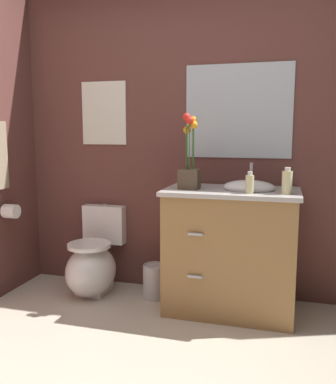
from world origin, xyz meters
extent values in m
cube|color=brown|center=(0.20, 1.64, 1.25)|extent=(4.31, 0.05, 2.50)
ellipsoid|color=white|center=(-0.71, 1.29, 0.20)|extent=(0.38, 0.48, 0.40)
cube|color=white|center=(-0.71, 1.34, 0.09)|extent=(0.22, 0.26, 0.18)
cube|color=white|center=(-0.71, 1.58, 0.52)|extent=(0.36, 0.13, 0.32)
cylinder|color=white|center=(-0.71, 1.27, 0.42)|extent=(0.34, 0.34, 0.03)
cylinder|color=#B7B7BC|center=(-0.71, 1.58, 0.68)|extent=(0.04, 0.04, 0.02)
cube|color=#9E7242|center=(0.39, 1.31, 0.43)|extent=(0.90, 0.52, 0.86)
cube|color=#BCB7B2|center=(0.39, 1.31, 0.88)|extent=(0.94, 0.56, 0.03)
ellipsoid|color=white|center=(0.51, 1.31, 0.91)|extent=(0.36, 0.26, 0.10)
cylinder|color=#B7B7BC|center=(0.51, 1.47, 0.98)|extent=(0.02, 0.02, 0.18)
cube|color=#B7B7BC|center=(0.19, 1.04, 0.62)|extent=(0.10, 0.02, 0.02)
cube|color=#B7B7BC|center=(0.19, 1.04, 0.33)|extent=(0.10, 0.02, 0.02)
cube|color=#4C3D2D|center=(0.09, 1.26, 0.96)|extent=(0.14, 0.14, 0.14)
cylinder|color=#386B2D|center=(0.12, 1.26, 1.19)|extent=(0.01, 0.01, 0.31)
sphere|color=orange|center=(0.12, 1.26, 1.34)|extent=(0.06, 0.06, 0.06)
cylinder|color=#386B2D|center=(0.11, 1.30, 1.21)|extent=(0.01, 0.01, 0.34)
sphere|color=orange|center=(0.11, 1.30, 1.38)|extent=(0.06, 0.06, 0.06)
cylinder|color=#386B2D|center=(0.07, 1.28, 1.17)|extent=(0.01, 0.01, 0.27)
sphere|color=orange|center=(0.07, 1.28, 1.31)|extent=(0.06, 0.06, 0.06)
cylinder|color=#386B2D|center=(0.07, 1.25, 1.22)|extent=(0.01, 0.01, 0.36)
sphere|color=red|center=(0.07, 1.25, 1.40)|extent=(0.06, 0.06, 0.06)
cylinder|color=#386B2D|center=(0.09, 1.24, 1.20)|extent=(0.01, 0.01, 0.34)
sphere|color=red|center=(0.09, 1.24, 1.38)|extent=(0.06, 0.06, 0.06)
cylinder|color=beige|center=(0.76, 1.19, 0.97)|extent=(0.07, 0.07, 0.15)
cylinder|color=silver|center=(0.76, 1.19, 1.06)|extent=(0.04, 0.04, 0.02)
cylinder|color=beige|center=(0.52, 1.16, 0.95)|extent=(0.06, 0.06, 0.12)
cylinder|color=silver|center=(0.52, 1.16, 1.03)|extent=(0.03, 0.03, 0.02)
cylinder|color=#B7B7BC|center=(-0.21, 1.37, 0.13)|extent=(0.18, 0.18, 0.26)
torus|color=#B7B7BC|center=(-0.21, 1.37, 0.27)|extent=(0.18, 0.18, 0.01)
cube|color=silver|center=(-0.71, 1.61, 1.45)|extent=(0.39, 0.01, 0.51)
cube|color=#B2BCC6|center=(0.39, 1.61, 1.45)|extent=(0.80, 0.01, 0.70)
cylinder|color=white|center=(-1.31, 1.14, 0.68)|extent=(0.11, 0.11, 0.11)
camera|label=1|loc=(0.73, -1.56, 1.30)|focal=38.35mm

